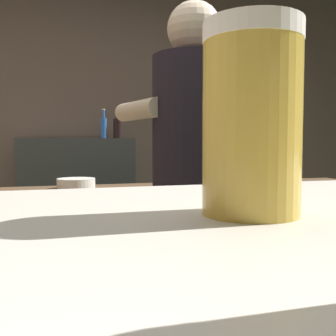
% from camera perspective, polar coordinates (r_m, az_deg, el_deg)
% --- Properties ---
extents(wall_back, '(5.20, 0.10, 2.70)m').
position_cam_1_polar(wall_back, '(3.47, -9.85, 7.18)').
color(wall_back, brown).
rests_on(wall_back, ground).
extents(prep_counter, '(2.10, 0.60, 0.89)m').
position_cam_1_polar(prep_counter, '(2.21, 4.70, -14.39)').
color(prep_counter, brown).
rests_on(prep_counter, ground).
extents(back_shelf, '(0.88, 0.36, 1.17)m').
position_cam_1_polar(back_shelf, '(3.21, -13.15, -6.25)').
color(back_shelf, '#373B39').
rests_on(back_shelf, ground).
extents(bartender, '(0.49, 0.55, 1.70)m').
position_cam_1_polar(bartender, '(1.61, 3.85, -1.62)').
color(bartender, '#313040').
rests_on(bartender, ground).
extents(knife_block, '(0.10, 0.08, 0.27)m').
position_cam_1_polar(knife_block, '(2.36, 13.08, 0.33)').
color(knife_block, olive).
rests_on(knife_block, prep_counter).
extents(mixing_bowl, '(0.20, 0.20, 0.05)m').
position_cam_1_polar(mixing_bowl, '(2.08, -13.28, -2.23)').
color(mixing_bowl, silver).
rests_on(mixing_bowl, prep_counter).
extents(chefs_knife, '(0.24, 0.05, 0.01)m').
position_cam_1_polar(chefs_knife, '(2.09, 7.09, -2.75)').
color(chefs_knife, silver).
rests_on(chefs_knife, prep_counter).
extents(pint_glass_near, '(0.07, 0.07, 0.14)m').
position_cam_1_polar(pint_glass_near, '(0.29, 12.11, 6.88)').
color(pint_glass_near, gold).
rests_on(pint_glass_near, bar_counter).
extents(bottle_vinegar, '(0.05, 0.05, 0.24)m').
position_cam_1_polar(bottle_vinegar, '(3.19, -9.41, 5.93)').
color(bottle_vinegar, '#2C5BA1').
rests_on(bottle_vinegar, back_shelf).
extents(bottle_hot_sauce, '(0.07, 0.07, 0.23)m').
position_cam_1_polar(bottle_hot_sauce, '(3.22, -7.39, 5.90)').
color(bottle_hot_sauce, black).
rests_on(bottle_hot_sauce, back_shelf).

